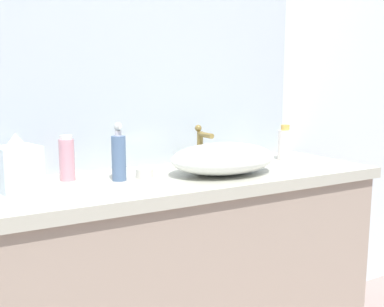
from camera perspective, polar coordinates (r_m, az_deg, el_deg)
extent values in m
cube|color=silver|center=(1.77, -6.08, 13.10)|extent=(6.00, 0.06, 2.60)
cube|color=gray|center=(1.65, -4.08, -18.59)|extent=(1.67, 0.47, 0.81)
cube|color=#B0AD9D|center=(1.51, -4.26, -4.02)|extent=(1.71, 0.51, 0.04)
cube|color=#B2BCC6|center=(1.72, -8.15, 16.41)|extent=(1.53, 0.01, 1.09)
ellipsoid|color=white|center=(1.56, 4.30, -0.67)|extent=(0.41, 0.29, 0.11)
cylinder|color=olive|center=(1.70, 1.09, 0.64)|extent=(0.02, 0.02, 0.14)
cylinder|color=olive|center=(1.66, 1.89, 2.52)|extent=(0.02, 0.09, 0.02)
sphere|color=olive|center=(1.71, 0.85, 3.47)|extent=(0.03, 0.03, 0.03)
cylinder|color=slate|center=(1.45, -9.93, -0.66)|extent=(0.05, 0.05, 0.15)
cylinder|color=silver|center=(1.44, -10.02, 2.72)|extent=(0.02, 0.02, 0.02)
sphere|color=silver|center=(1.44, -10.05, 3.63)|extent=(0.03, 0.03, 0.03)
cylinder|color=silver|center=(1.43, -9.90, 3.60)|extent=(0.01, 0.02, 0.01)
cylinder|color=white|center=(1.91, 12.51, 1.15)|extent=(0.06, 0.06, 0.13)
cylinder|color=gold|center=(1.90, 12.58, 3.48)|extent=(0.04, 0.04, 0.02)
cylinder|color=pink|center=(1.50, -16.66, -0.84)|extent=(0.05, 0.05, 0.14)
cylinder|color=silver|center=(1.49, -16.79, 2.13)|extent=(0.04, 0.04, 0.01)
cube|color=silver|center=(1.40, -22.66, -1.87)|extent=(0.15, 0.15, 0.14)
cone|color=white|center=(1.39, -22.87, 1.66)|extent=(0.07, 0.07, 0.04)
cylinder|color=silver|center=(1.50, -6.52, -2.66)|extent=(0.06, 0.06, 0.03)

